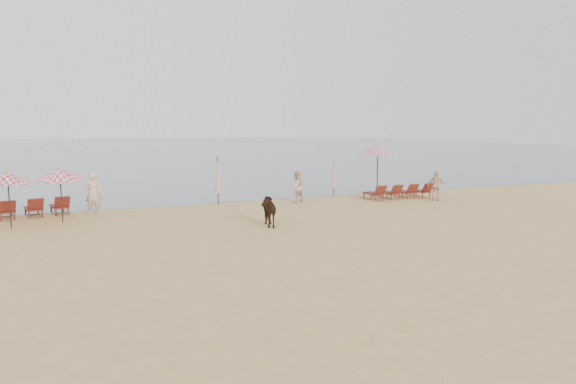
% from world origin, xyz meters
% --- Properties ---
extents(ground, '(120.00, 120.00, 0.00)m').
position_xyz_m(ground, '(0.00, 0.00, 0.00)').
color(ground, tan).
rests_on(ground, ground).
extents(sea, '(160.00, 140.00, 0.06)m').
position_xyz_m(sea, '(0.00, 80.00, 0.00)').
color(sea, '#51606B').
rests_on(sea, ground).
extents(lounger_cluster_left, '(2.81, 2.03, 0.56)m').
position_xyz_m(lounger_cluster_left, '(-9.38, 9.46, 0.39)').
color(lounger_cluster_left, maroon).
rests_on(lounger_cluster_left, ground).
extents(lounger_cluster_right, '(3.41, 1.49, 0.54)m').
position_xyz_m(lounger_cluster_right, '(7.41, 8.02, 0.37)').
color(lounger_cluster_right, maroon).
rests_on(lounger_cluster_right, ground).
extents(umbrella_open_left_a, '(1.79, 1.79, 2.04)m').
position_xyz_m(umbrella_open_left_a, '(-9.92, 7.23, 1.83)').
color(umbrella_open_left_a, black).
rests_on(umbrella_open_left_a, ground).
extents(umbrella_open_left_b, '(1.70, 1.74, 2.17)m').
position_xyz_m(umbrella_open_left_b, '(-8.26, 7.87, 1.88)').
color(umbrella_open_left_b, black).
rests_on(umbrella_open_left_b, ground).
extents(umbrella_open_right, '(2.20, 2.20, 2.68)m').
position_xyz_m(umbrella_open_right, '(6.99, 9.44, 2.41)').
color(umbrella_open_right, black).
rests_on(umbrella_open_right, ground).
extents(umbrella_closed_left, '(0.28, 0.28, 2.28)m').
position_xyz_m(umbrella_closed_left, '(-1.64, 9.71, 1.40)').
color(umbrella_closed_left, black).
rests_on(umbrella_closed_left, ground).
extents(umbrella_closed_right, '(0.24, 0.24, 1.96)m').
position_xyz_m(umbrella_closed_right, '(4.61, 9.90, 1.20)').
color(umbrella_closed_right, black).
rests_on(umbrella_closed_right, ground).
extents(cow, '(0.84, 1.53, 1.23)m').
position_xyz_m(cow, '(-1.23, 4.10, 0.62)').
color(cow, black).
rests_on(cow, ground).
extents(beachgoer_left, '(0.68, 0.46, 1.81)m').
position_xyz_m(beachgoer_left, '(-7.12, 9.10, 0.91)').
color(beachgoer_left, '#DBA989').
rests_on(beachgoer_left, ground).
extents(beachgoer_right_a, '(0.89, 0.79, 1.52)m').
position_xyz_m(beachgoer_right_a, '(2.08, 8.96, 0.76)').
color(beachgoer_right_a, '#DBA988').
rests_on(beachgoer_right_a, ground).
extents(beachgoer_right_b, '(0.93, 0.80, 1.50)m').
position_xyz_m(beachgoer_right_b, '(8.66, 6.70, 0.75)').
color(beachgoer_right_b, '#DBA689').
rests_on(beachgoer_right_b, ground).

